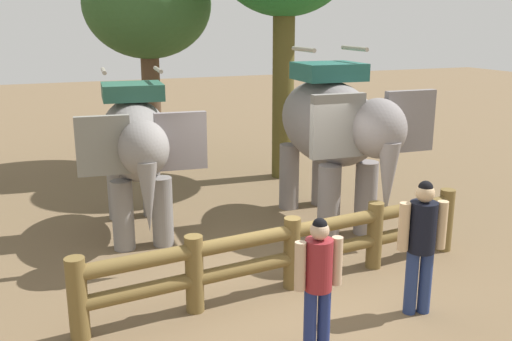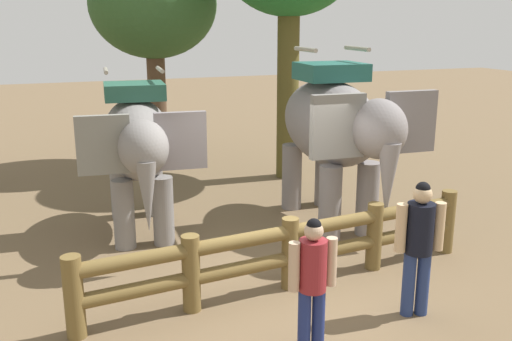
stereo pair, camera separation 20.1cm
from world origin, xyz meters
name	(u,v)px [view 1 (the left image)]	position (x,y,z in m)	size (l,w,h in m)	color
ground_plane	(288,284)	(0.00, 0.00, 0.00)	(60.00, 60.00, 0.00)	brown
log_fence	(292,248)	(0.00, -0.11, 0.60)	(6.13, 0.85, 1.05)	brown
elephant_near_left	(136,145)	(-1.61, 2.77, 1.64)	(1.95, 3.43, 2.93)	gray
elephant_center	(333,128)	(1.81, 2.02, 1.83)	(2.17, 3.79, 3.26)	gray
tourist_woman_in_black	(422,238)	(1.21, -1.38, 1.04)	(0.62, 0.42, 1.80)	navy
tourist_man_in_blue	(318,276)	(-0.43, -1.69, 0.94)	(0.58, 0.33, 1.63)	navy
tree_back_center	(147,6)	(-0.32, 7.65, 4.04)	(3.15, 3.15, 5.44)	brown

